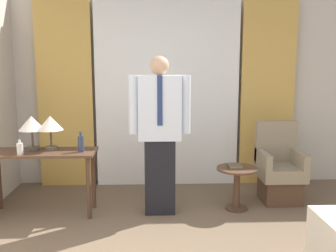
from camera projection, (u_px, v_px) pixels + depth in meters
name	position (u px, v px, depth m)	size (l,w,h in m)	color
wall_back	(167.00, 90.00, 5.34)	(10.00, 0.06, 2.70)	beige
curtain_sheer_center	(167.00, 95.00, 5.22)	(1.99, 0.06, 2.58)	white
curtain_drape_left	(65.00, 95.00, 5.17)	(0.76, 0.06, 2.58)	gold
curtain_drape_right	(267.00, 94.00, 5.28)	(0.76, 0.06, 2.58)	gold
desk	(41.00, 162.00, 4.24)	(1.23, 0.46, 0.74)	#4C3323
table_lamp_left	(32.00, 125.00, 4.24)	(0.29, 0.29, 0.39)	#4C4238
table_lamp_right	(50.00, 125.00, 4.24)	(0.29, 0.29, 0.39)	#4C4238
bottle_near_edge	(20.00, 148.00, 4.06)	(0.07, 0.07, 0.16)	silver
bottle_by_lamp	(81.00, 143.00, 4.18)	(0.07, 0.07, 0.23)	#2D3851
person	(160.00, 130.00, 4.20)	(0.69, 0.23, 1.80)	black
armchair	(279.00, 172.00, 4.71)	(0.53, 0.53, 0.99)	#4C3323
side_table	(237.00, 181.00, 4.41)	(0.48, 0.48, 0.51)	#4C3323
book	(235.00, 166.00, 4.39)	(0.15, 0.22, 0.03)	brown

